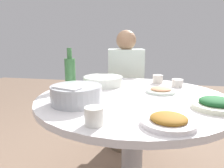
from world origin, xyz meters
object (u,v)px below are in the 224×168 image
Objects in this scene: dish_greens at (216,104)px; round_dining_table at (133,119)px; dish_shrimp at (161,90)px; stool_for_diner_left at (125,126)px; dish_stirfry at (169,121)px; rice_bowl at (76,94)px; tea_cup_far at (177,83)px; tea_cup_side at (94,116)px; tea_cup_near at (158,79)px; diner_left at (126,76)px; soup_bowl at (103,81)px; green_bottle at (70,72)px.

round_dining_table is at bearing 71.33° from dish_greens.
dish_shrimp reaches higher than stool_for_diner_left.
dish_shrimp is 0.84× the size of dish_stirfry.
rice_bowl is at bearing 173.05° from stool_for_diner_left.
tea_cup_far is 0.90m from stool_for_diner_left.
tea_cup_side reaches higher than dish_greens.
dish_greens reaches higher than stool_for_diner_left.
dish_greens reaches higher than round_dining_table.
tea_cup_near is at bearing 3.45° from dish_shrimp.
dish_stirfry reaches higher than dish_shrimp.
dish_shrimp is 0.97m from stool_for_diner_left.
diner_left is at bearing 15.38° from dish_stirfry.
diner_left is at bearing 10.65° from round_dining_table.
tea_cup_far is at bearing -26.98° from tea_cup_side.
tea_cup_far is (0.52, -0.57, -0.02)m from rice_bowl.
dish_greens is at bearing -149.30° from diner_left.
rice_bowl is at bearing 125.23° from round_dining_table.
tea_cup_near is at bearing 2.61° from dish_stirfry.
rice_bowl is 1.05m from diner_left.
soup_bowl is at bearing 59.09° from dish_greens.
diner_left is (0.42, 0.30, -0.06)m from tea_cup_near.
rice_bowl reaches higher than tea_cup_far.
diner_left is at bearing 1.96° from tea_cup_side.
dish_shrimp is at bearing 43.72° from dish_greens.
green_bottle is 3.56× the size of tea_cup_near.
round_dining_table is at bearing 138.44° from tea_cup_far.
soup_bowl is at bearing 171.18° from stool_for_diner_left.
diner_left reaches higher than green_bottle.
round_dining_table is 0.40m from rice_bowl.
tea_cup_far is at bearing 17.22° from dish_greens.
dish_shrimp is 0.81× the size of dish_greens.
tea_cup_near is (0.29, 0.02, 0.02)m from dish_shrimp.
tea_cup_near is (0.62, -0.43, -0.02)m from rice_bowl.
soup_bowl is 0.59m from diner_left.
tea_cup_far is at bearing -47.50° from rice_bowl.
diner_left reaches higher than tea_cup_far.
rice_bowl is 1.15× the size of dish_greens.
diner_left reaches higher than tea_cup_near.
rice_bowl reaches higher than dish_shrimp.
dish_shrimp is at bearing -51.51° from round_dining_table.
round_dining_table is 4.24× the size of rice_bowl.
dish_greens is 0.93m from green_bottle.
soup_bowl is 3.93× the size of tea_cup_side.
round_dining_table is 0.95m from stool_for_diner_left.
tea_cup_side is (-0.72, -0.13, 0.01)m from soup_bowl.
diner_left is (0.71, 0.32, -0.05)m from dish_shrimp.
tea_cup_side is 0.10× the size of diner_left.
stool_for_diner_left is at bearing 30.70° from dish_greens.
soup_bowl is 0.42m from tea_cup_near.
round_dining_table is 3.66× the size of soup_bowl.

